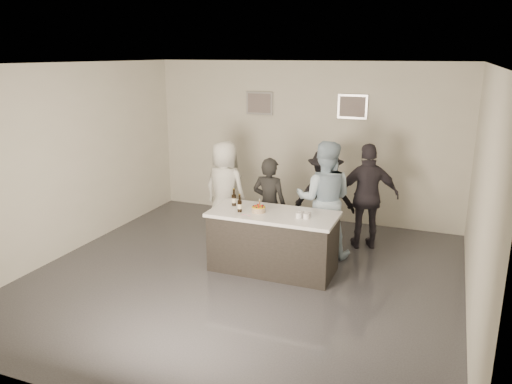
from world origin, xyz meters
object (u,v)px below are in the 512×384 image
(beer_bottle_a, at_px, (234,197))
(person_main_black, at_px, (269,205))
(beer_bottle_b, at_px, (240,203))
(person_main_blue, at_px, (324,199))
(person_guest_right, at_px, (368,197))
(cake, at_px, (259,210))
(person_guest_left, at_px, (225,189))
(person_guest_back, at_px, (325,196))
(bar_counter, at_px, (273,242))

(beer_bottle_a, xyz_separation_m, person_main_black, (0.35, 0.61, -0.25))
(beer_bottle_a, distance_m, beer_bottle_b, 0.32)
(person_main_blue, height_order, person_guest_right, person_main_blue)
(cake, height_order, beer_bottle_b, beer_bottle_b)
(beer_bottle_b, bearing_deg, beer_bottle_a, 128.99)
(cake, bearing_deg, person_main_black, 98.31)
(cake, distance_m, beer_bottle_b, 0.29)
(person_guest_left, bearing_deg, person_guest_right, -160.60)
(beer_bottle_b, xyz_separation_m, person_main_blue, (1.01, 1.00, -0.10))
(person_main_black, height_order, person_guest_back, person_guest_back)
(person_guest_left, xyz_separation_m, person_guest_back, (1.68, 0.40, -0.05))
(bar_counter, distance_m, person_guest_back, 1.58)
(beer_bottle_b, relative_size, person_guest_right, 0.15)
(bar_counter, relative_size, person_main_black, 1.20)
(person_guest_right, bearing_deg, beer_bottle_a, 13.98)
(beer_bottle_b, distance_m, person_main_blue, 1.42)
(cake, bearing_deg, person_guest_left, 133.00)
(person_main_blue, bearing_deg, beer_bottle_a, 22.63)
(beer_bottle_b, relative_size, person_guest_left, 0.15)
(person_main_black, relative_size, person_guest_left, 0.92)
(person_guest_left, distance_m, person_guest_right, 2.43)
(beer_bottle_a, distance_m, person_guest_right, 2.24)
(person_main_black, bearing_deg, person_guest_back, -129.19)
(person_main_black, bearing_deg, beer_bottle_b, 83.56)
(person_main_blue, bearing_deg, person_guest_left, -16.84)
(bar_counter, distance_m, beer_bottle_b, 0.76)
(person_main_black, distance_m, person_guest_left, 1.04)
(bar_counter, bearing_deg, person_guest_left, 139.46)
(beer_bottle_b, height_order, person_main_blue, person_main_blue)
(person_main_black, relative_size, person_main_blue, 0.84)
(person_main_black, relative_size, person_guest_right, 0.89)
(bar_counter, xyz_separation_m, person_guest_right, (1.12, 1.44, 0.42))
(person_main_black, distance_m, person_guest_right, 1.62)
(cake, xyz_separation_m, person_guest_back, (0.60, 1.55, -0.14))
(person_guest_right, distance_m, person_guest_back, 0.74)
(beer_bottle_a, distance_m, person_guest_back, 1.77)
(bar_counter, relative_size, person_guest_right, 1.06)
(cake, distance_m, person_guest_right, 2.00)
(beer_bottle_b, height_order, person_guest_left, person_guest_left)
(cake, height_order, beer_bottle_a, beer_bottle_a)
(person_main_black, distance_m, person_main_blue, 0.89)
(cake, relative_size, person_main_blue, 0.11)
(person_main_black, xyz_separation_m, person_guest_back, (0.71, 0.78, 0.02))
(person_main_blue, bearing_deg, bar_counter, 48.51)
(beer_bottle_a, bearing_deg, bar_counter, -8.69)
(bar_counter, distance_m, person_guest_left, 1.74)
(beer_bottle_a, xyz_separation_m, person_guest_back, (1.06, 1.39, -0.23))
(person_guest_back, bearing_deg, beer_bottle_a, 43.51)
(beer_bottle_a, relative_size, person_guest_left, 0.15)
(person_guest_back, bearing_deg, bar_counter, 66.18)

